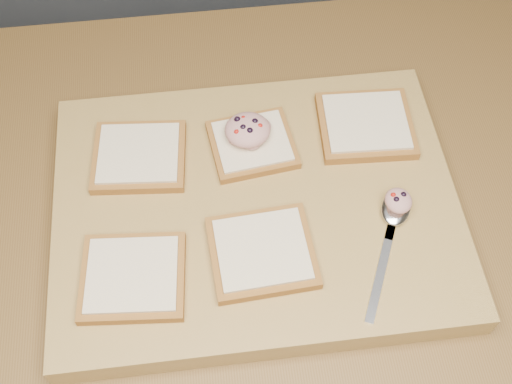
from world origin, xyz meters
TOP-DOWN VIEW (x-y plane):
  - island_counter at (0.00, 0.00)m, footprint 2.00×0.80m
  - cutting_board at (-0.10, -0.01)m, footprint 0.52×0.40m
  - bread_far_left at (-0.25, 0.08)m, footprint 0.13×0.12m
  - bread_far_center at (-0.09, 0.08)m, footprint 0.12×0.11m
  - bread_far_right at (0.07, 0.09)m, footprint 0.13×0.12m
  - bread_near_left at (-0.26, -0.10)m, footprint 0.13×0.12m
  - bread_near_center at (-0.10, -0.09)m, footprint 0.13×0.12m
  - tuna_salad_dollop at (-0.10, 0.08)m, footprint 0.06×0.06m
  - spoon at (0.07, -0.06)m, footprint 0.10×0.18m
  - spoon_salad at (0.08, -0.04)m, footprint 0.03×0.04m

SIDE VIEW (x-z plane):
  - island_counter at x=0.00m, z-range 0.00..0.90m
  - cutting_board at x=-0.10m, z-range 0.90..0.94m
  - spoon at x=0.07m, z-range 0.94..0.95m
  - bread_far_center at x=-0.09m, z-range 0.94..0.96m
  - bread_far_left at x=-0.25m, z-range 0.94..0.96m
  - bread_near_left at x=-0.26m, z-range 0.94..0.96m
  - bread_near_center at x=-0.10m, z-range 0.94..0.96m
  - bread_far_right at x=0.07m, z-range 0.94..0.96m
  - spoon_salad at x=0.08m, z-range 0.95..0.97m
  - tuna_salad_dollop at x=-0.10m, z-range 0.96..0.99m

